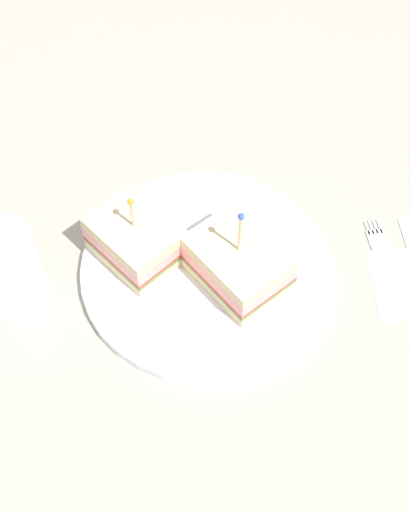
# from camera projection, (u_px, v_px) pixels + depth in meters

# --- Properties ---
(ground_plane) EXTENTS (1.14, 1.14, 0.02)m
(ground_plane) POSITION_uv_depth(u_px,v_px,m) (205.00, 277.00, 0.81)
(ground_plane) COLOR #9E9384
(plate) EXTENTS (0.28, 0.28, 0.01)m
(plate) POSITION_uv_depth(u_px,v_px,m) (205.00, 269.00, 0.80)
(plate) COLOR white
(plate) RESTS_ON ground_plane
(sandwich_half_front) EXTENTS (0.12, 0.11, 0.10)m
(sandwich_half_front) POSITION_uv_depth(u_px,v_px,m) (136.00, 240.00, 0.78)
(sandwich_half_front) COLOR beige
(sandwich_half_front) RESTS_ON plate
(sandwich_half_back) EXTENTS (0.13, 0.11, 0.11)m
(sandwich_half_back) POSITION_uv_depth(u_px,v_px,m) (238.00, 263.00, 0.76)
(sandwich_half_back) COLOR beige
(sandwich_half_back) RESTS_ON plate
(drink_glass) EXTENTS (0.07, 0.07, 0.10)m
(drink_glass) POSITION_uv_depth(u_px,v_px,m) (8.00, 273.00, 0.75)
(drink_glass) COLOR #B74C33
(drink_glass) RESTS_ON ground_plane
(napkin) EXTENTS (0.11, 0.10, 0.00)m
(napkin) POSITION_uv_depth(u_px,v_px,m) (409.00, 283.00, 0.79)
(napkin) COLOR white
(napkin) RESTS_ON ground_plane
(fork) EXTENTS (0.13, 0.03, 0.00)m
(fork) POSITION_uv_depth(u_px,v_px,m) (383.00, 254.00, 0.82)
(fork) COLOR silver
(fork) RESTS_ON ground_plane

